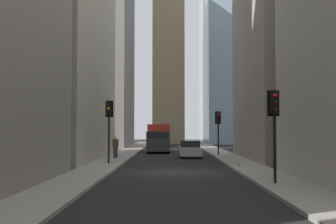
# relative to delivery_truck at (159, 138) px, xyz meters

# --- Properties ---
(ground_plane) EXTENTS (135.00, 135.00, 0.00)m
(ground_plane) POSITION_rel_delivery_truck_xyz_m (-18.62, -1.40, -1.46)
(ground_plane) COLOR black
(sidewalk_right) EXTENTS (90.00, 2.20, 0.14)m
(sidewalk_right) POSITION_rel_delivery_truck_xyz_m (-18.62, 3.10, -1.39)
(sidewalk_right) COLOR gray
(sidewalk_right) RESTS_ON ground_plane
(sidewalk_left) EXTENTS (90.00, 2.20, 0.14)m
(sidewalk_left) POSITION_rel_delivery_truck_xyz_m (-18.62, -5.90, -1.39)
(sidewalk_left) COLOR gray
(sidewalk_left) RESTS_ON ground_plane
(building_left_midfar) EXTENTS (12.55, 10.00, 24.08)m
(building_left_midfar) POSITION_rel_delivery_truck_xyz_m (-9.86, -12.00, 10.58)
(building_left_midfar) COLOR gray
(building_left_midfar) RESTS_ON ground_plane
(building_right_far) EXTENTS (13.06, 10.00, 30.86)m
(building_right_far) POSITION_rel_delivery_truck_xyz_m (11.58, 9.20, 13.97)
(building_right_far) COLOR gray
(building_right_far) RESTS_ON ground_plane
(building_right_midfar) EXTENTS (15.53, 10.50, 22.74)m
(building_right_midfar) POSITION_rel_delivery_truck_xyz_m (-10.22, 9.19, 9.92)
(building_right_midfar) COLOR #A8A091
(building_right_midfar) RESTS_ON ground_plane
(church_spire) EXTENTS (5.61, 5.61, 36.20)m
(church_spire) POSITION_rel_delivery_truck_xyz_m (24.14, -0.86, 17.44)
(church_spire) COLOR #9E8966
(church_spire) RESTS_ON ground_plane
(delivery_truck) EXTENTS (6.46, 2.25, 2.84)m
(delivery_truck) POSITION_rel_delivery_truck_xyz_m (0.00, 0.00, 0.00)
(delivery_truck) COLOR red
(delivery_truck) RESTS_ON ground_plane
(sedan_silver) EXTENTS (4.30, 1.78, 1.42)m
(sedan_silver) POSITION_rel_delivery_truck_xyz_m (-6.98, -2.80, -0.80)
(sedan_silver) COLOR #B7BABF
(sedan_silver) RESTS_ON ground_plane
(traffic_light_foreground) EXTENTS (0.43, 0.52, 3.88)m
(traffic_light_foreground) POSITION_rel_delivery_truck_xyz_m (-24.08, -5.51, 1.53)
(traffic_light_foreground) COLOR black
(traffic_light_foreground) RESTS_ON sidewalk_left
(traffic_light_midblock) EXTENTS (0.43, 0.52, 4.13)m
(traffic_light_midblock) POSITION_rel_delivery_truck_xyz_m (-14.52, 2.89, 1.71)
(traffic_light_midblock) COLOR black
(traffic_light_midblock) RESTS_ON sidewalk_right
(traffic_light_far_junction) EXTENTS (0.43, 0.52, 3.78)m
(traffic_light_far_junction) POSITION_rel_delivery_truck_xyz_m (-6.04, -5.33, 1.45)
(traffic_light_far_junction) COLOR black
(traffic_light_far_junction) RESTS_ON sidewalk_left
(pedestrian) EXTENTS (0.26, 0.44, 1.72)m
(pedestrian) POSITION_rel_delivery_truck_xyz_m (-9.90, 3.10, -0.38)
(pedestrian) COLOR #33333D
(pedestrian) RESTS_ON sidewalk_right
(discarded_bottle) EXTENTS (0.07, 0.07, 0.27)m
(discarded_bottle) POSITION_rel_delivery_truck_xyz_m (-16.69, -5.29, -1.21)
(discarded_bottle) COLOR #236033
(discarded_bottle) RESTS_ON sidewalk_left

